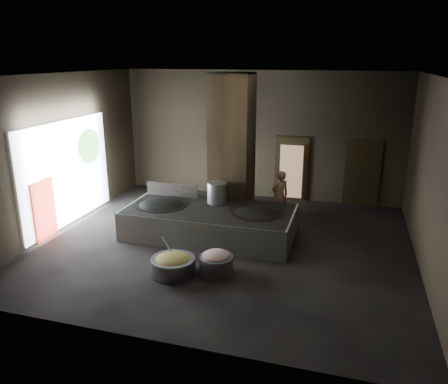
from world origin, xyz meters
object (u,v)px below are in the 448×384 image
(veg_basin, at_px, (173,266))
(wok_right, at_px, (257,215))
(cook, at_px, (280,196))
(meat_basin, at_px, (216,265))
(hearth_platform, at_px, (210,222))
(wok_left, at_px, (162,207))
(stock_pot, at_px, (217,193))

(veg_basin, bearing_deg, wok_right, 59.24)
(cook, bearing_deg, meat_basin, 40.75)
(hearth_platform, height_order, wok_right, wok_right)
(wok_left, xyz_separation_m, wok_right, (2.80, 0.10, 0.00))
(cook, bearing_deg, wok_left, -6.95)
(hearth_platform, relative_size, wok_right, 3.41)
(stock_pot, relative_size, veg_basin, 0.59)
(wok_left, height_order, wok_right, wok_left)
(wok_left, bearing_deg, veg_basin, -60.61)
(hearth_platform, distance_m, stock_pot, 0.91)
(hearth_platform, xyz_separation_m, wok_right, (1.35, 0.05, 0.34))
(wok_left, xyz_separation_m, meat_basin, (2.31, -2.08, -0.53))
(cook, bearing_deg, veg_basin, 29.42)
(wok_right, height_order, stock_pot, stock_pot)
(cook, bearing_deg, wok_right, 41.35)
(meat_basin, bearing_deg, veg_basin, -163.79)
(hearth_platform, relative_size, stock_pot, 7.67)
(wok_left, relative_size, wok_right, 1.07)
(veg_basin, height_order, meat_basin, meat_basin)
(stock_pot, bearing_deg, cook, 36.76)
(stock_pot, relative_size, cook, 0.38)
(hearth_platform, bearing_deg, wok_right, 2.07)
(wok_right, height_order, veg_basin, wok_right)
(hearth_platform, relative_size, wok_left, 3.17)
(hearth_platform, distance_m, wok_left, 1.49)
(stock_pot, height_order, meat_basin, stock_pot)
(veg_basin, bearing_deg, meat_basin, 16.21)
(meat_basin, bearing_deg, wok_left, 138.03)
(wok_left, height_order, stock_pot, stock_pot)
(wok_right, height_order, cook, cook)
(hearth_platform, xyz_separation_m, stock_pot, (0.05, 0.55, 0.72))
(wok_right, xyz_separation_m, veg_basin, (-1.47, -2.47, -0.56))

